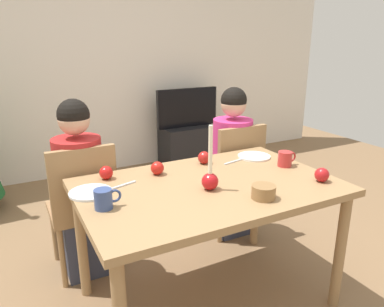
{
  "coord_description": "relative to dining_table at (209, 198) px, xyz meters",
  "views": [
    {
      "loc": [
        -0.95,
        -1.61,
        1.52
      ],
      "look_at": [
        0.0,
        0.2,
        0.87
      ],
      "focal_mm": 34.33,
      "sensor_mm": 36.0,
      "label": 1
    }
  ],
  "objects": [
    {
      "name": "mug_right",
      "position": [
        0.57,
        0.04,
        0.13
      ],
      "size": [
        0.13,
        0.09,
        0.09
      ],
      "color": "#B72D2D",
      "rests_on": "dining_table"
    },
    {
      "name": "dining_table",
      "position": [
        0.0,
        0.0,
        0.0
      ],
      "size": [
        1.4,
        0.9,
        0.75
      ],
      "color": "#99754C",
      "rests_on": "ground"
    },
    {
      "name": "mug_left",
      "position": [
        -0.58,
        -0.03,
        0.13
      ],
      "size": [
        0.13,
        0.09,
        0.1
      ],
      "color": "#33477F",
      "rests_on": "dining_table"
    },
    {
      "name": "person_left_child",
      "position": [
        -0.57,
        0.64,
        -0.1
      ],
      "size": [
        0.3,
        0.3,
        1.17
      ],
      "color": "#33384C",
      "rests_on": "ground"
    },
    {
      "name": "tv_stand",
      "position": [
        1.04,
        2.3,
        -0.43
      ],
      "size": [
        0.64,
        0.4,
        0.48
      ],
      "primitive_type": "cube",
      "color": "black",
      "rests_on": "ground"
    },
    {
      "name": "candle_centerpiece",
      "position": [
        -0.03,
        -0.07,
        0.15
      ],
      "size": [
        0.09,
        0.09,
        0.35
      ],
      "color": "red",
      "rests_on": "dining_table"
    },
    {
      "name": "tv",
      "position": [
        1.04,
        2.3,
        0.04
      ],
      "size": [
        0.79,
        0.05,
        0.46
      ],
      "color": "black",
      "rests_on": "tv_stand"
    },
    {
      "name": "chair_left",
      "position": [
        -0.57,
        0.61,
        -0.15
      ],
      "size": [
        0.4,
        0.4,
        0.9
      ],
      "color": "#99754C",
      "rests_on": "ground"
    },
    {
      "name": "apple_by_left_plate",
      "position": [
        0.57,
        -0.26,
        0.12
      ],
      "size": [
        0.08,
        0.08,
        0.08
      ],
      "primitive_type": "sphere",
      "color": "#B0181B",
      "rests_on": "dining_table"
    },
    {
      "name": "chair_right",
      "position": [
        0.58,
        0.61,
        -0.15
      ],
      "size": [
        0.4,
        0.4,
        0.9
      ],
      "color": "#99754C",
      "rests_on": "ground"
    },
    {
      "name": "ground_plane",
      "position": [
        0.0,
        0.0,
        -0.67
      ],
      "size": [
        7.68,
        7.68,
        0.0
      ],
      "primitive_type": "plane",
      "color": "brown"
    },
    {
      "name": "apple_near_candle",
      "position": [
        -0.19,
        0.27,
        0.12
      ],
      "size": [
        0.08,
        0.08,
        0.08
      ],
      "primitive_type": "sphere",
      "color": "red",
      "rests_on": "dining_table"
    },
    {
      "name": "fork_left",
      "position": [
        -0.43,
        0.19,
        0.09
      ],
      "size": [
        0.18,
        0.07,
        0.01
      ],
      "primitive_type": "cube",
      "rotation": [
        0.0,
        0.0,
        0.29
      ],
      "color": "silver",
      "rests_on": "dining_table"
    },
    {
      "name": "back_wall",
      "position": [
        0.0,
        2.6,
        0.63
      ],
      "size": [
        6.4,
        0.1,
        2.6
      ],
      "primitive_type": "cube",
      "color": "silver",
      "rests_on": "ground"
    },
    {
      "name": "plate_right",
      "position": [
        0.51,
        0.27,
        0.09
      ],
      "size": [
        0.22,
        0.22,
        0.01
      ],
      "primitive_type": "cylinder",
      "color": "white",
      "rests_on": "dining_table"
    },
    {
      "name": "bowl_walnuts",
      "position": [
        0.15,
        -0.29,
        0.12
      ],
      "size": [
        0.12,
        0.12,
        0.07
      ],
      "primitive_type": "cylinder",
      "color": "olive",
      "rests_on": "dining_table"
    },
    {
      "name": "apple_far_edge",
      "position": [
        -0.48,
        0.34,
        0.12
      ],
      "size": [
        0.08,
        0.08,
        0.08
      ],
      "primitive_type": "sphere",
      "color": "red",
      "rests_on": "dining_table"
    },
    {
      "name": "plate_left",
      "position": [
        -0.6,
        0.17,
        0.09
      ],
      "size": [
        0.22,
        0.22,
        0.01
      ],
      "primitive_type": "cylinder",
      "color": "silver",
      "rests_on": "dining_table"
    },
    {
      "name": "fork_right",
      "position": [
        0.34,
        0.25,
        0.09
      ],
      "size": [
        0.18,
        0.05,
        0.01
      ],
      "primitive_type": "cube",
      "rotation": [
        0.0,
        0.0,
        0.22
      ],
      "color": "silver",
      "rests_on": "dining_table"
    },
    {
      "name": "apple_by_right_mug",
      "position": [
        0.15,
        0.31,
        0.12
      ],
      "size": [
        0.08,
        0.08,
        0.08
      ],
      "primitive_type": "sphere",
      "color": "#AB1C19",
      "rests_on": "dining_table"
    },
    {
      "name": "person_right_child",
      "position": [
        0.58,
        0.64,
        -0.1
      ],
      "size": [
        0.3,
        0.3,
        1.17
      ],
      "color": "#33384C",
      "rests_on": "ground"
    }
  ]
}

